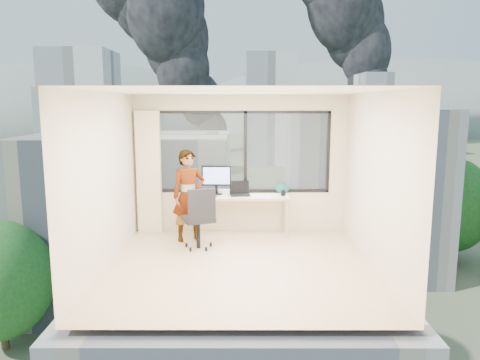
{
  "coord_description": "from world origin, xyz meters",
  "views": [
    {
      "loc": [
        0.01,
        -6.59,
        2.42
      ],
      "look_at": [
        0.0,
        1.0,
        1.15
      ],
      "focal_mm": 34.03,
      "sensor_mm": 36.0,
      "label": 1
    }
  ],
  "objects_px": {
    "person": "(189,196)",
    "game_console": "(224,191)",
    "chair": "(198,217)",
    "monitor": "(216,180)",
    "handbag": "(282,188)",
    "laptop": "(240,189)",
    "desk": "(240,215)"
  },
  "relations": [
    {
      "from": "monitor",
      "to": "handbag",
      "type": "bearing_deg",
      "value": 6.96
    },
    {
      "from": "chair",
      "to": "laptop",
      "type": "xyz_separation_m",
      "value": [
        0.71,
        0.82,
        0.33
      ]
    },
    {
      "from": "handbag",
      "to": "game_console",
      "type": "bearing_deg",
      "value": -176.07
    },
    {
      "from": "person",
      "to": "laptop",
      "type": "distance_m",
      "value": 0.98
    },
    {
      "from": "monitor",
      "to": "chair",
      "type": "bearing_deg",
      "value": -104.22
    },
    {
      "from": "monitor",
      "to": "desk",
      "type": "bearing_deg",
      "value": -11.9
    },
    {
      "from": "game_console",
      "to": "laptop",
      "type": "xyz_separation_m",
      "value": [
        0.31,
        -0.25,
        0.08
      ]
    },
    {
      "from": "person",
      "to": "monitor",
      "type": "height_order",
      "value": "person"
    },
    {
      "from": "monitor",
      "to": "laptop",
      "type": "xyz_separation_m",
      "value": [
        0.44,
        -0.1,
        -0.16
      ]
    },
    {
      "from": "chair",
      "to": "person",
      "type": "xyz_separation_m",
      "value": [
        -0.2,
        0.46,
        0.28
      ]
    },
    {
      "from": "laptop",
      "to": "chair",
      "type": "bearing_deg",
      "value": -137.3
    },
    {
      "from": "chair",
      "to": "game_console",
      "type": "xyz_separation_m",
      "value": [
        0.39,
        1.06,
        0.25
      ]
    },
    {
      "from": "laptop",
      "to": "monitor",
      "type": "bearing_deg",
      "value": 160.98
    },
    {
      "from": "monitor",
      "to": "handbag",
      "type": "xyz_separation_m",
      "value": [
        1.24,
        0.11,
        -0.18
      ]
    },
    {
      "from": "chair",
      "to": "laptop",
      "type": "distance_m",
      "value": 1.13
    },
    {
      "from": "desk",
      "to": "monitor",
      "type": "height_order",
      "value": "monitor"
    },
    {
      "from": "game_console",
      "to": "monitor",
      "type": "bearing_deg",
      "value": -113.03
    },
    {
      "from": "desk",
      "to": "handbag",
      "type": "xyz_separation_m",
      "value": [
        0.8,
        0.22,
        0.47
      ]
    },
    {
      "from": "person",
      "to": "monitor",
      "type": "relative_size",
      "value": 2.96
    },
    {
      "from": "chair",
      "to": "desk",
      "type": "bearing_deg",
      "value": 26.78
    },
    {
      "from": "person",
      "to": "game_console",
      "type": "bearing_deg",
      "value": 24.41
    },
    {
      "from": "chair",
      "to": "game_console",
      "type": "bearing_deg",
      "value": 47.7
    },
    {
      "from": "monitor",
      "to": "handbag",
      "type": "relative_size",
      "value": 2.15
    },
    {
      "from": "game_console",
      "to": "person",
      "type": "bearing_deg",
      "value": -116.98
    },
    {
      "from": "desk",
      "to": "monitor",
      "type": "distance_m",
      "value": 0.79
    },
    {
      "from": "game_console",
      "to": "chair",
      "type": "bearing_deg",
      "value": -92.82
    },
    {
      "from": "desk",
      "to": "handbag",
      "type": "bearing_deg",
      "value": 15.14
    },
    {
      "from": "person",
      "to": "laptop",
      "type": "xyz_separation_m",
      "value": [
        0.91,
        0.36,
        0.05
      ]
    },
    {
      "from": "desk",
      "to": "game_console",
      "type": "xyz_separation_m",
      "value": [
        -0.31,
        0.26,
        0.41
      ]
    },
    {
      "from": "laptop",
      "to": "game_console",
      "type": "bearing_deg",
      "value": 135.15
    },
    {
      "from": "monitor",
      "to": "game_console",
      "type": "relative_size",
      "value": 1.71
    },
    {
      "from": "chair",
      "to": "monitor",
      "type": "distance_m",
      "value": 1.07
    }
  ]
}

